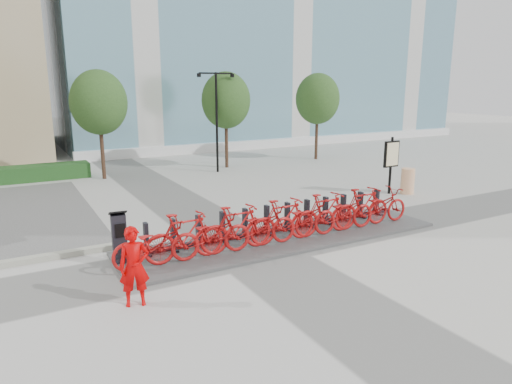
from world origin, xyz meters
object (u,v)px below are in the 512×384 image
map_sign (391,156)px  bike_0 (156,244)px  construction_barrel (408,181)px  kiosk (119,237)px  worker_red (134,267)px

map_sign → bike_0: bearing=-166.6°
construction_barrel → map_sign: 1.25m
kiosk → map_sign: 11.78m
kiosk → worker_red: size_ratio=0.82×
kiosk → map_sign: size_ratio=0.57×
bike_0 → construction_barrel: bike_0 is taller
bike_0 → construction_barrel: size_ratio=2.04×
worker_red → map_sign: size_ratio=0.70×
map_sign → kiosk: bearing=-170.8°
bike_0 → kiosk: size_ratio=1.60×
bike_0 → worker_red: (-0.93, -1.60, 0.18)m
bike_0 → worker_red: bearing=149.7°
kiosk → worker_red: worker_red is taller
construction_barrel → map_sign: bearing=149.6°
bike_0 → construction_barrel: 11.74m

